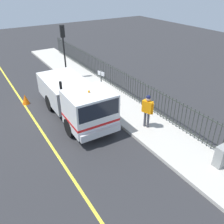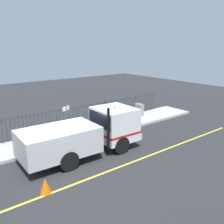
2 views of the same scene
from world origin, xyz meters
name	(u,v)px [view 1 (image 1 of 2)]	position (x,y,z in m)	size (l,w,h in m)	color
ground_plane	(61,106)	(0.00, 0.00, 0.00)	(56.98, 56.98, 0.00)	#2B2B2D
sidewalk_slab	(103,94)	(3.08, 0.00, 0.08)	(2.51, 25.90, 0.17)	#B7B2A8
lane_marking	(31,114)	(-1.90, 0.00, 0.00)	(0.12, 23.31, 0.01)	yellow
work_truck	(77,99)	(0.28, -1.92, 1.27)	(2.37, 6.55, 2.65)	white
worker_standing	(147,108)	(2.85, -4.82, 1.28)	(0.40, 0.63, 1.82)	orange
iron_fence	(117,79)	(4.18, 0.00, 0.94)	(0.04, 22.05, 1.52)	#2D332D
traffic_light_near	(63,41)	(2.07, 3.95, 2.95)	(0.31, 0.23, 3.92)	black
utility_cabinet	(222,156)	(3.63, -8.76, 0.64)	(0.66, 0.39, 0.95)	gray
traffic_cone	(25,99)	(-1.75, 1.50, 0.32)	(0.45, 0.45, 0.64)	orange
street_sign	(101,84)	(2.09, -1.49, 1.57)	(0.17, 0.49, 2.24)	#4C4C4C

